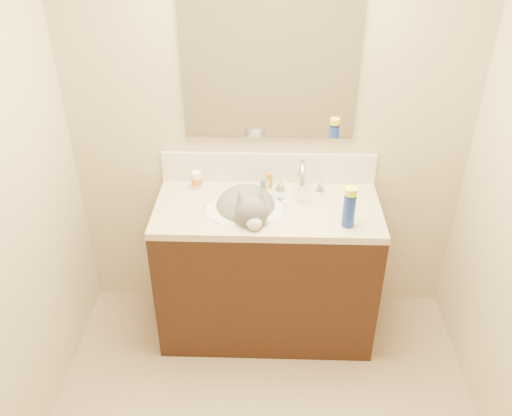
# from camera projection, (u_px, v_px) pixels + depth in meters

# --- Properties ---
(room_shell) EXTENTS (2.24, 2.54, 2.52)m
(room_shell) POSITION_uv_depth(u_px,v_px,m) (266.00, 204.00, 1.71)
(room_shell) COLOR #C1B28F
(room_shell) RESTS_ON ground
(vanity_cabinet) EXTENTS (1.20, 0.55, 0.82)m
(vanity_cabinet) POSITION_uv_depth(u_px,v_px,m) (267.00, 272.00, 3.11)
(vanity_cabinet) COLOR black
(vanity_cabinet) RESTS_ON ground
(counter_slab) EXTENTS (1.20, 0.55, 0.04)m
(counter_slab) POSITION_uv_depth(u_px,v_px,m) (268.00, 209.00, 2.88)
(counter_slab) COLOR beige
(counter_slab) RESTS_ON vanity_cabinet
(basin) EXTENTS (0.45, 0.36, 0.14)m
(basin) POSITION_uv_depth(u_px,v_px,m) (245.00, 220.00, 2.88)
(basin) COLOR white
(basin) RESTS_ON vanity_cabinet
(faucet) EXTENTS (0.28, 0.20, 0.21)m
(faucet) POSITION_uv_depth(u_px,v_px,m) (301.00, 180.00, 2.93)
(faucet) COLOR silver
(faucet) RESTS_ON counter_slab
(cat) EXTENTS (0.44, 0.49, 0.35)m
(cat) POSITION_uv_depth(u_px,v_px,m) (247.00, 211.00, 2.86)
(cat) COLOR #575457
(cat) RESTS_ON basin
(backsplash) EXTENTS (1.20, 0.02, 0.18)m
(backsplash) POSITION_uv_depth(u_px,v_px,m) (268.00, 168.00, 3.04)
(backsplash) COLOR silver
(backsplash) RESTS_ON counter_slab
(mirror) EXTENTS (0.90, 0.02, 0.80)m
(mirror) POSITION_uv_depth(u_px,v_px,m) (270.00, 64.00, 2.72)
(mirror) COLOR white
(mirror) RESTS_ON room_shell
(pill_bottle) EXTENTS (0.07, 0.07, 0.10)m
(pill_bottle) POSITION_uv_depth(u_px,v_px,m) (197.00, 180.00, 3.00)
(pill_bottle) COLOR white
(pill_bottle) RESTS_ON counter_slab
(pill_label) EXTENTS (0.08, 0.08, 0.04)m
(pill_label) POSITION_uv_depth(u_px,v_px,m) (197.00, 181.00, 3.01)
(pill_label) COLOR orange
(pill_label) RESTS_ON pill_bottle
(silver_jar) EXTENTS (0.07, 0.07, 0.06)m
(silver_jar) POSITION_uv_depth(u_px,v_px,m) (265.00, 184.00, 3.00)
(silver_jar) COLOR #B7B7BC
(silver_jar) RESTS_ON counter_slab
(amber_bottle) EXTENTS (0.04, 0.04, 0.09)m
(amber_bottle) POSITION_uv_depth(u_px,v_px,m) (269.00, 180.00, 3.01)
(amber_bottle) COLOR #BF6D16
(amber_bottle) RESTS_ON counter_slab
(toothbrush) EXTENTS (0.09, 0.12, 0.01)m
(toothbrush) POSITION_uv_depth(u_px,v_px,m) (281.00, 199.00, 2.92)
(toothbrush) COLOR white
(toothbrush) RESTS_ON counter_slab
(toothbrush_head) EXTENTS (0.03, 0.04, 0.02)m
(toothbrush_head) POSITION_uv_depth(u_px,v_px,m) (281.00, 198.00, 2.92)
(toothbrush_head) COLOR #6286D1
(toothbrush_head) RESTS_ON counter_slab
(spray_can) EXTENTS (0.07, 0.07, 0.17)m
(spray_can) POSITION_uv_depth(u_px,v_px,m) (349.00, 211.00, 2.67)
(spray_can) COLOR #172FA4
(spray_can) RESTS_ON counter_slab
(spray_cap) EXTENTS (0.07, 0.07, 0.04)m
(spray_cap) POSITION_uv_depth(u_px,v_px,m) (351.00, 191.00, 2.61)
(spray_cap) COLOR #E8FE1A
(spray_cap) RESTS_ON spray_can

